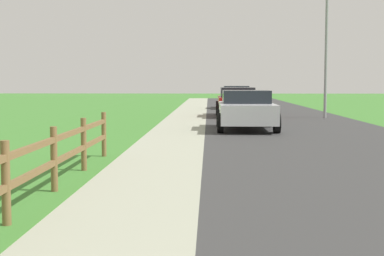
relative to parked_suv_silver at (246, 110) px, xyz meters
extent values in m
plane|color=#3D7A2E|center=(-1.51, 4.70, -0.74)|extent=(120.00, 120.00, 0.00)
cube|color=#353535|center=(1.99, 6.70, -0.73)|extent=(7.00, 66.00, 0.01)
cube|color=#9EA18B|center=(-4.51, 6.70, -0.73)|extent=(6.00, 66.00, 0.01)
cube|color=#3D7A2E|center=(-6.01, 6.70, -0.73)|extent=(5.00, 66.00, 0.00)
cylinder|color=brown|center=(-3.86, -13.88, -0.21)|extent=(0.11, 0.11, 1.05)
cylinder|color=brown|center=(-3.86, -11.77, -0.21)|extent=(0.11, 0.11, 1.05)
cylinder|color=brown|center=(-3.86, -9.66, -0.21)|extent=(0.11, 0.11, 1.05)
cylinder|color=brown|center=(-3.86, -7.55, -0.21)|extent=(0.11, 0.11, 1.05)
cube|color=brown|center=(-3.86, -13.88, -0.26)|extent=(0.07, 12.65, 0.09)
cube|color=brown|center=(-3.86, -13.88, 0.11)|extent=(0.07, 12.65, 0.09)
cube|color=#B7BABF|center=(0.00, -0.04, -0.10)|extent=(1.96, 4.32, 0.69)
cube|color=#1E232B|center=(0.00, 0.15, 0.48)|extent=(1.72, 1.90, 0.47)
cylinder|color=black|center=(0.97, -1.38, -0.39)|extent=(0.22, 0.69, 0.69)
cylinder|color=black|center=(-0.98, -1.37, -0.39)|extent=(0.22, 0.69, 0.69)
cylinder|color=black|center=(0.98, 1.30, -0.39)|extent=(0.22, 0.69, 0.69)
cylinder|color=black|center=(-0.97, 1.30, -0.39)|extent=(0.22, 0.69, 0.69)
cube|color=maroon|center=(0.06, 8.04, -0.07)|extent=(1.91, 4.65, 0.69)
cube|color=#1E232B|center=(0.06, 7.92, 0.51)|extent=(1.68, 2.46, 0.48)
cylinder|color=black|center=(1.01, 6.60, -0.37)|extent=(0.22, 0.74, 0.74)
cylinder|color=black|center=(-0.89, 6.61, -0.37)|extent=(0.22, 0.74, 0.74)
cylinder|color=black|center=(1.01, 9.48, -0.37)|extent=(0.22, 0.74, 0.74)
cylinder|color=black|center=(-0.89, 9.49, -0.37)|extent=(0.22, 0.74, 0.74)
cube|color=white|center=(0.42, 16.64, -0.11)|extent=(1.85, 4.65, 0.66)
cube|color=#1E232B|center=(0.42, 16.42, 0.49)|extent=(1.62, 2.32, 0.55)
cylinder|color=black|center=(1.34, 15.20, -0.39)|extent=(0.22, 0.69, 0.69)
cylinder|color=black|center=(-0.50, 15.20, -0.39)|extent=(0.22, 0.69, 0.69)
cylinder|color=black|center=(1.35, 18.08, -0.39)|extent=(0.22, 0.69, 0.69)
cylinder|color=black|center=(-0.49, 18.09, -0.39)|extent=(0.22, 0.69, 0.69)
cylinder|color=gray|center=(4.32, 6.80, 2.73)|extent=(0.14, 0.14, 6.93)
camera|label=1|loc=(-1.38, -20.47, 1.03)|focal=51.75mm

